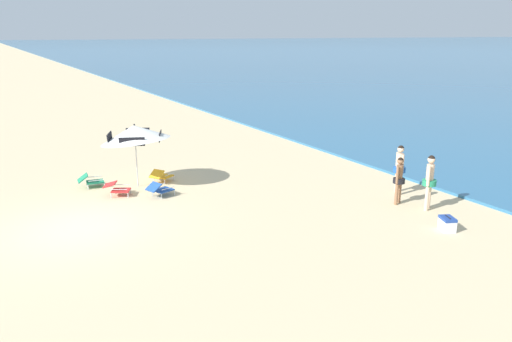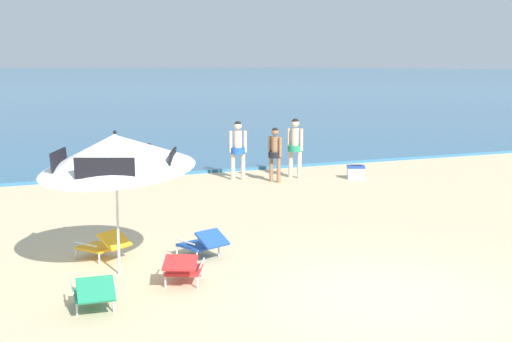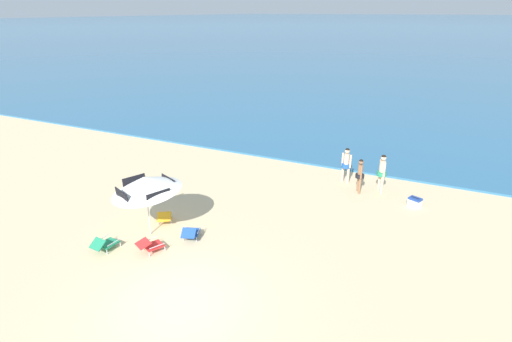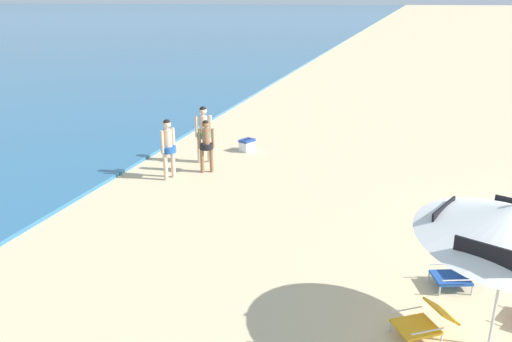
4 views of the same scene
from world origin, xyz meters
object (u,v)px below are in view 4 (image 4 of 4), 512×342
object	(u,v)px
lounge_chair_facing_sea	(459,274)
person_standing_beside	(168,145)
beach_umbrella_striped_main	(510,223)
lounge_chair_spare_folded	(425,321)
person_standing_near_shore	(206,142)
person_wading_in	(204,130)
cooler_box	(247,145)

from	to	relation	value
lounge_chair_facing_sea	person_standing_beside	bearing A→B (deg)	63.56
lounge_chair_facing_sea	person_standing_beside	size ratio (longest dim) A/B	0.59
beach_umbrella_striped_main	lounge_chair_spare_folded	distance (m)	1.96
person_standing_near_shore	person_standing_beside	size ratio (longest dim) A/B	0.91
person_wading_in	cooler_box	distance (m)	1.99
lounge_chair_facing_sea	person_standing_beside	distance (m)	8.35
lounge_chair_spare_folded	person_wading_in	xyz separation A→B (m)	(7.00, 6.49, 0.76)
beach_umbrella_striped_main	lounge_chair_facing_sea	distance (m)	2.33
lounge_chair_spare_folded	lounge_chair_facing_sea	bearing A→B (deg)	-20.37
lounge_chair_facing_sea	person_standing_near_shore	world-z (taller)	person_standing_near_shore
lounge_chair_spare_folded	person_standing_beside	bearing A→B (deg)	52.24
person_standing_beside	cooler_box	distance (m)	3.58
cooler_box	beach_umbrella_striped_main	bearing A→B (deg)	-142.53
beach_umbrella_striped_main	cooler_box	distance (m)	10.86
beach_umbrella_striped_main	lounge_chair_spare_folded	size ratio (longest dim) A/B	3.42
beach_umbrella_striped_main	person_standing_beside	size ratio (longest dim) A/B	2.04
person_wading_in	lounge_chair_facing_sea	bearing A→B (deg)	-127.28
person_wading_in	cooler_box	bearing A→B (deg)	-29.68
cooler_box	person_wading_in	bearing A→B (deg)	150.32
lounge_chair_spare_folded	person_standing_near_shore	world-z (taller)	person_standing_near_shore
beach_umbrella_striped_main	lounge_chair_spare_folded	xyz separation A→B (m)	(-0.06, 0.93, -1.72)
lounge_chair_facing_sea	cooler_box	world-z (taller)	lounge_chair_facing_sea
lounge_chair_spare_folded	cooler_box	xyz separation A→B (m)	(8.57, 5.59, -0.07)
beach_umbrella_striped_main	lounge_chair_spare_folded	bearing A→B (deg)	93.75
lounge_chair_facing_sea	cooler_box	bearing A→B (deg)	41.64
beach_umbrella_striped_main	person_wading_in	world-z (taller)	beach_umbrella_striped_main
person_standing_near_shore	person_wading_in	distance (m)	0.98
lounge_chair_facing_sea	lounge_chair_spare_folded	size ratio (longest dim) A/B	0.98
person_standing_near_shore	person_wading_in	world-z (taller)	person_wading_in
lounge_chair_facing_sea	person_wading_in	world-z (taller)	person_wading_in
lounge_chair_spare_folded	person_wading_in	distance (m)	9.57
beach_umbrella_striped_main	person_standing_beside	distance (m)	9.44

